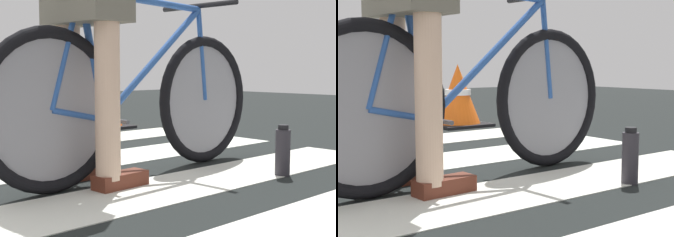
{
  "view_description": "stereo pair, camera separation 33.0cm",
  "coord_description": "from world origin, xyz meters",
  "views": [
    {
      "loc": [
        -0.46,
        -2.66,
        0.55
      ],
      "look_at": [
        1.35,
        -0.71,
        0.29
      ],
      "focal_mm": 54.31,
      "sensor_mm": 36.0,
      "label": 1
    },
    {
      "loc": [
        -0.13,
        -2.66,
        0.55
      ],
      "look_at": [
        1.35,
        -0.71,
        0.29
      ],
      "focal_mm": 54.31,
      "sensor_mm": 36.0,
      "label": 2
    }
  ],
  "objects": [
    {
      "name": "bicycle_1_of_4",
      "position": [
        1.14,
        -0.71,
        0.41
      ],
      "size": [
        1.74,
        0.52,
        0.93
      ],
      "rotation": [
        0.0,
        0.0,
        0.06
      ],
      "color": "black",
      "rests_on": "ground"
    },
    {
      "name": "cyclist_1_of_4",
      "position": [
        0.83,
        -0.73,
        0.68
      ],
      "size": [
        0.33,
        0.42,
        1.01
      ],
      "rotation": [
        0.0,
        0.0,
        0.06
      ],
      "color": "beige",
      "rests_on": "ground"
    },
    {
      "name": "water_bottle",
      "position": [
        1.67,
        -1.21,
        0.14
      ],
      "size": [
        0.07,
        0.07,
        0.26
      ],
      "color": "#2D2A31",
      "rests_on": "ground"
    },
    {
      "name": "traffic_cone",
      "position": [
        2.19,
        1.1,
        0.27
      ],
      "size": [
        0.47,
        0.47,
        0.54
      ],
      "color": "black",
      "rests_on": "ground"
    }
  ]
}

